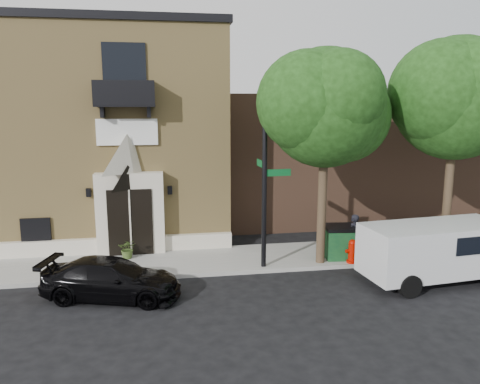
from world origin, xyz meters
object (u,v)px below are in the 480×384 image
Objects in this scene: cargo_van at (440,250)px; fire_hydrant at (352,251)px; dumpster at (349,241)px; black_sedan at (112,279)px; street_sign at (265,176)px; pedestrian_near at (353,236)px.

fire_hydrant is (-2.31, 1.87, -0.54)m from cargo_van.
dumpster reaches higher than fire_hydrant.
dumpster is at bearing -61.56° from black_sedan.
dumpster is (8.63, 2.12, 0.16)m from black_sedan.
street_sign reaches higher than fire_hydrant.
street_sign is 4.40m from pedestrian_near.
street_sign is at bearing -57.45° from black_sedan.
pedestrian_near is (3.59, 0.47, -2.50)m from street_sign.
cargo_van reaches higher than black_sedan.
black_sedan is 9.06m from pedestrian_near.
fire_hydrant is at bearing -6.40° from street_sign.
cargo_van is 5.76× the size of fire_hydrant.
street_sign is 3.96× the size of pedestrian_near.
fire_hydrant is at bearing 134.84° from cargo_van.
black_sedan is 0.65× the size of street_sign.
pedestrian_near reaches higher than dumpster.
fire_hydrant is (3.31, -0.17, -2.90)m from street_sign.
fire_hydrant is at bearing 27.08° from pedestrian_near.
dumpster is 0.26m from pedestrian_near.
pedestrian_near is at bearing 122.75° from cargo_van.
street_sign is 3.31× the size of dumpster.
dumpster is at bearing 3.89° from street_sign.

